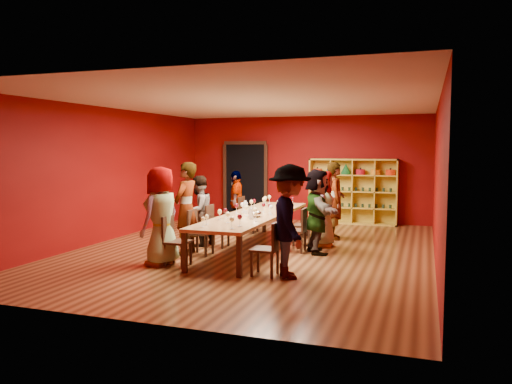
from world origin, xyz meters
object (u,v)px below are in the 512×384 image
Objects in this scene: person_left_4 at (236,201)px; person_right_4 at (335,201)px; chair_person_right_2 at (299,228)px; chair_person_right_3 at (307,223)px; person_right_0 at (290,221)px; chair_person_right_0 at (270,246)px; spittoon_bowl at (255,214)px; tasting_table at (254,216)px; chair_person_left_1 at (197,230)px; person_left_2 at (199,211)px; chair_person_left_4 at (246,213)px; person_left_1 at (186,208)px; person_right_2 at (317,211)px; person_right_3 at (323,209)px; chair_person_left_2 at (214,224)px; shelving_unit at (353,188)px; chair_person_right_4 at (316,217)px; wine_bottle at (287,200)px; person_left_0 at (161,216)px; chair_person_left_0 at (174,238)px.

person_left_4 is 2.51m from person_right_4.
chair_person_right_2 is 1.00× the size of chair_person_right_3.
person_right_0 is 3.68m from person_right_4.
chair_person_right_0 is 3.27× the size of spittoon_bowl.
chair_person_left_1 is (-0.91, -0.79, -0.20)m from tasting_table.
person_left_2 is 1.69× the size of chair_person_left_4.
person_left_1 is 0.99× the size of person_right_0.
person_right_0 reaches higher than person_right_2.
person_right_3 is (1.25, 0.82, 0.11)m from tasting_table.
chair_person_left_4 is at bearing 134.41° from chair_person_right_2.
chair_person_left_1 is at bearing 87.32° from person_right_2.
chair_person_right_2 is (1.82, 0.07, 0.00)m from chair_person_left_2.
chair_person_right_4 is (-0.49, -2.52, -0.49)m from shelving_unit.
chair_person_left_4 is 2.89m from person_right_2.
chair_person_right_3 is (2.06, 1.61, -0.41)m from person_left_1.
wine_bottle is at bearing 81.68° from tasting_table.
person_right_4 reaches higher than chair_person_right_2.
person_left_1 is (0.00, 0.98, 0.03)m from person_left_0.
chair_person_left_0 is 1.73m from spittoon_bowl.
chair_person_left_0 is at bearing 134.24° from person_right_4.
wine_bottle is (-1.11, -0.14, -0.01)m from person_right_4.
person_right_2 reaches higher than chair_person_left_1.
chair_person_right_0 reaches higher than spittoon_bowl.
chair_person_left_2 is 2.32m from person_right_3.
chair_person_right_3 is at bearing -17.40° from person_right_0.
chair_person_right_4 is (0.91, 1.79, -0.20)m from tasting_table.
person_left_2 is 2.22m from wine_bottle.
person_right_0 reaches higher than chair_person_right_4.
chair_person_left_1 is 0.55× the size of person_right_3.
person_right_0 reaches higher than chair_person_right_0.
tasting_table is 2.55× the size of person_left_0.
chair_person_right_4 is (1.82, -0.17, 0.00)m from chair_person_left_4.
tasting_table is 2.67× the size of person_right_2.
tasting_table is 5.06× the size of chair_person_left_1.
shelving_unit reaches higher than spittoon_bowl.
tasting_table is 5.06× the size of chair_person_left_0.
person_left_1 is at bearing -156.52° from chair_person_right_2.
chair_person_right_0 is at bearing 96.90° from person_left_0.
shelving_unit is at bearing 167.34° from person_left_0.
person_right_3 is 4.80× the size of wine_bottle.
chair_person_left_2 is 0.53× the size of person_right_2.
chair_person_left_0 is 0.50× the size of person_left_0.
person_left_2 is 2.33m from chair_person_right_3.
tasting_table is 1.24m from chair_person_right_3.
person_left_4 is 1.44m from wine_bottle.
chair_person_right_0 is 1.00× the size of chair_person_right_4.
chair_person_right_0 is 1.65m from spittoon_bowl.
person_right_4 is (2.26, 1.75, 0.39)m from chair_person_left_2.
chair_person_left_2 is at bearing 104.63° from person_right_3.
person_right_4 is at bearing -91.10° from shelving_unit.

